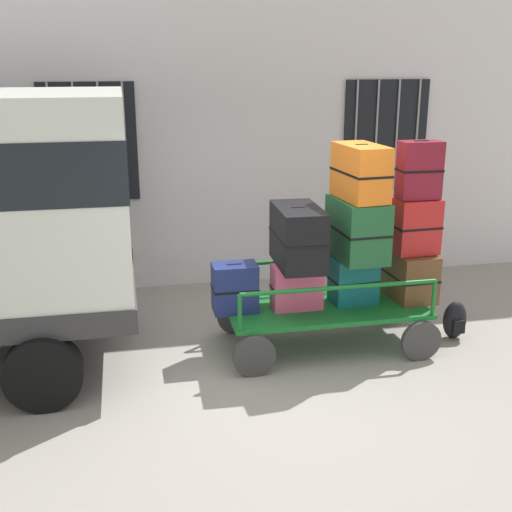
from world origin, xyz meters
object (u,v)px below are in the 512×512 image
Objects in this scene: suitcase_midleft_middle at (298,236)px; suitcase_center_middle at (357,229)px; suitcase_left_bottom at (235,288)px; backpack at (455,320)px; suitcase_center_top at (361,172)px; luggage_cart at (325,313)px; suitcase_midright_bottom at (410,275)px; suitcase_midright_top at (419,170)px; suitcase_center_bottom at (353,279)px; suitcase_midright_middle at (413,225)px; suitcase_midleft_bottom at (297,287)px.

suitcase_center_middle reaches higher than suitcase_midleft_middle.
suitcase_midleft_middle is (0.65, -0.07, 0.54)m from suitcase_left_bottom.
suitcase_left_bottom reaches higher than backpack.
suitcase_center_top is (1.31, -0.06, 1.18)m from suitcase_left_bottom.
luggage_cart is at bearing 176.33° from suitcase_center_top.
suitcase_midright_top reaches higher than suitcase_midright_bottom.
suitcase_midright_bottom is (1.96, 0.00, 0.01)m from suitcase_left_bottom.
suitcase_center_bottom is 0.65m from suitcase_midright_bottom.
suitcase_midright_bottom is 0.57m from suitcase_midright_middle.
suitcase_midright_bottom is at bearing 3.75° from suitcase_center_middle.
suitcase_center_middle is at bearing 2.08° from suitcase_midleft_bottom.
suitcase_midleft_middle is 1.45m from suitcase_midright_top.
suitcase_midleft_middle is 0.85m from suitcase_center_bottom.
suitcase_midleft_middle is 1.94× the size of backpack.
suitcase_left_bottom is at bearing 177.56° from suitcase_center_top.
suitcase_center_bottom is at bearing 6.54° from luggage_cart.
suitcase_center_top is at bearing -175.02° from suitcase_midright_middle.
suitcase_midright_bottom is 1.06× the size of suitcase_midright_top.
suitcase_center_top is (0.65, 0.01, 1.19)m from suitcase_midleft_bottom.
suitcase_left_bottom reaches higher than suitcase_midleft_bottom.
suitcase_center_middle is 0.65m from suitcase_midright_middle.
suitcase_center_bottom reaches higher than suitcase_midleft_bottom.
suitcase_midleft_bottom is at bearing -174.18° from suitcase_center_bottom.
suitcase_midleft_bottom is at bearing -177.92° from suitcase_center_middle.
suitcase_midleft_middle is (0.00, -0.01, 0.55)m from suitcase_midleft_bottom.
suitcase_midleft_middle reaches higher than backpack.
suitcase_center_bottom is 0.87m from suitcase_midright_middle.
suitcase_midright_middle reaches higher than suitcase_midleft_middle.
suitcase_center_middle reaches higher than suitcase_center_bottom.
suitcase_midleft_bottom is 0.72× the size of suitcase_center_top.
suitcase_midright_middle is 0.60m from suitcase_midright_top.
suitcase_midleft_middle is at bearing -177.35° from suitcase_center_middle.
suitcase_center_top reaches higher than suitcase_left_bottom.
suitcase_left_bottom is 1.96m from suitcase_midright_bottom.
suitcase_midright_top is (0.00, -0.05, 1.17)m from suitcase_midright_bottom.
suitcase_midleft_bottom is 1.31m from suitcase_midright_bottom.
suitcase_center_middle is 0.89m from suitcase_midright_top.
luggage_cart is at bearing 176.24° from backpack.
suitcase_midleft_middle is 0.65m from suitcase_center_middle.
suitcase_center_top is 1.26× the size of suitcase_midright_middle.
luggage_cart is 0.47m from suitcase_midleft_bottom.
suitcase_center_bottom is (1.31, 0.00, -0.00)m from suitcase_left_bottom.
suitcase_midright_bottom is at bearing 0.08° from suitcase_left_bottom.
suitcase_center_middle is (1.31, -0.04, 0.58)m from suitcase_left_bottom.
suitcase_left_bottom is 1.18× the size of backpack.
suitcase_center_top reaches higher than suitcase_midleft_middle.
suitcase_midright_bottom is at bearing 90.00° from suitcase_midright_middle.
backpack is at bearing -3.08° from suitcase_left_bottom.
suitcase_center_bottom is 0.58m from suitcase_center_middle.
luggage_cart is 0.95m from suitcase_midleft_middle.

